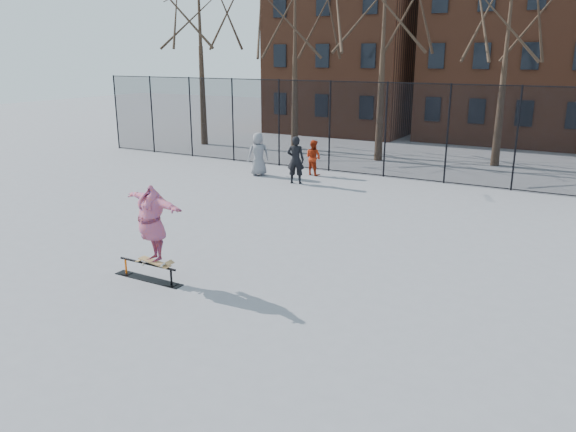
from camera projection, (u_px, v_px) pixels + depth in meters
The scene contains 10 objects.
ground at pixel (243, 288), 12.64m from camera, with size 100.00×100.00×0.00m, color slate.
skate_rail at pixel (148, 273), 13.08m from camera, with size 1.89×0.29×0.42m.
skateboard at pixel (155, 262), 12.89m from camera, with size 0.90×0.21×0.11m, color olive, non-canonical shape.
skater at pixel (152, 224), 12.63m from camera, with size 2.15×0.59×1.75m, color #6B3381.
bystander_grey at pixel (258, 154), 24.24m from camera, with size 0.91×0.59×1.86m, color slate.
bystander_black at pixel (296, 160), 22.70m from camera, with size 0.70×0.46×1.93m, color black.
bystander_red at pixel (313, 158), 24.35m from camera, with size 0.75×0.58×1.53m, color #A3280E.
fence at pixel (418, 131), 22.97m from camera, with size 34.03×0.07×4.00m.
tree_row at pixel (447, 1), 25.10m from camera, with size 33.66×7.46×10.67m.
rowhouses at pixel (501, 37), 32.42m from camera, with size 29.00×7.00×13.00m.
Camera 1 is at (6.61, -9.70, 5.06)m, focal length 35.00 mm.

